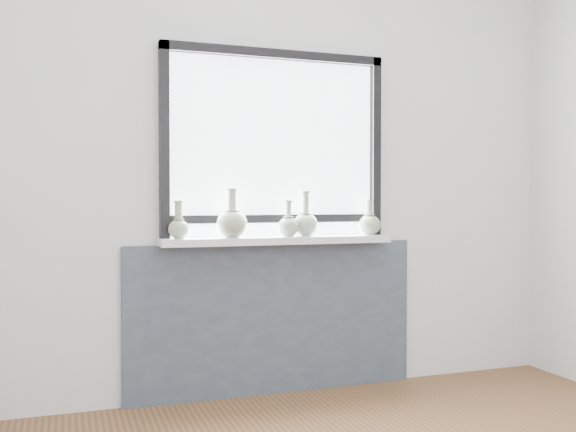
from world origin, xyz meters
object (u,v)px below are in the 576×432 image
object	(u,v)px
vase_b	(232,222)
vase_c	(288,225)
vase_e	(369,223)
vase_d	(305,222)
vase_a	(179,226)
windowsill	(278,240)

from	to	relation	value
vase_b	vase_c	bearing A→B (deg)	1.39
vase_b	vase_e	world-z (taller)	vase_b
vase_c	vase_d	bearing A→B (deg)	12.31
vase_a	vase_e	bearing A→B (deg)	0.16
vase_b	vase_d	size ratio (longest dim) A/B	1.05
vase_c	vase_e	xyz separation A→B (m)	(0.51, 0.01, 0.00)
vase_c	vase_d	size ratio (longest dim) A/B	0.80
vase_c	vase_d	distance (m)	0.12
vase_c	vase_e	size ratio (longest dim) A/B	0.98
vase_e	vase_a	bearing A→B (deg)	-179.84
vase_c	vase_b	bearing A→B (deg)	-178.61
vase_a	vase_b	xyz separation A→B (m)	(0.29, -0.01, 0.02)
windowsill	vase_b	bearing A→B (deg)	-175.14
vase_b	vase_c	size ratio (longest dim) A/B	1.32
vase_a	vase_d	world-z (taller)	vase_d
vase_d	vase_e	size ratio (longest dim) A/B	1.23
windowsill	vase_e	world-z (taller)	vase_e
vase_c	vase_e	bearing A→B (deg)	0.78
windowsill	vase_a	size ratio (longest dim) A/B	6.49
vase_a	vase_e	size ratio (longest dim) A/B	0.98
vase_c	vase_d	xyz separation A→B (m)	(0.11, 0.02, 0.01)
vase_d	vase_b	bearing A→B (deg)	-175.77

